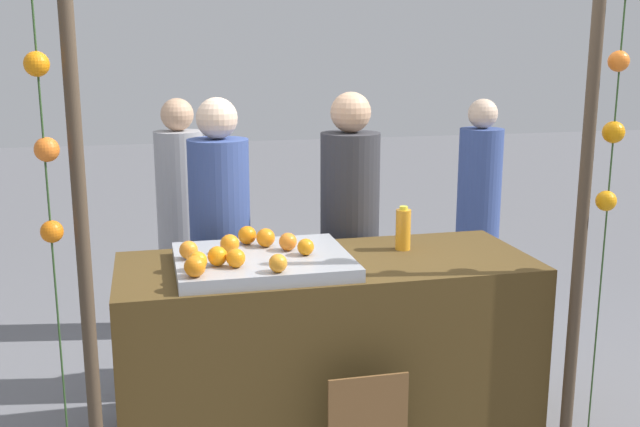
{
  "coord_description": "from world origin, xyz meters",
  "views": [
    {
      "loc": [
        -0.82,
        -3.31,
        1.89
      ],
      "look_at": [
        0.0,
        0.15,
        1.09
      ],
      "focal_mm": 41.55,
      "sensor_mm": 36.0,
      "label": 1
    }
  ],
  "objects_px": {
    "orange_0": "(306,247)",
    "orange_1": "(189,250)",
    "stall_counter": "(327,348)",
    "vendor_right": "(349,249)",
    "vendor_left": "(221,258)",
    "juice_bottle": "(403,229)"
  },
  "relations": [
    {
      "from": "stall_counter",
      "to": "orange_1",
      "type": "height_order",
      "value": "orange_1"
    },
    {
      "from": "orange_0",
      "to": "vendor_right",
      "type": "height_order",
      "value": "vendor_right"
    },
    {
      "from": "stall_counter",
      "to": "orange_0",
      "type": "distance_m",
      "value": 0.57
    },
    {
      "from": "vendor_left",
      "to": "juice_bottle",
      "type": "bearing_deg",
      "value": -30.56
    },
    {
      "from": "orange_0",
      "to": "vendor_right",
      "type": "bearing_deg",
      "value": 59.81
    },
    {
      "from": "vendor_right",
      "to": "stall_counter",
      "type": "bearing_deg",
      "value": -114.75
    },
    {
      "from": "stall_counter",
      "to": "vendor_right",
      "type": "bearing_deg",
      "value": 65.25
    },
    {
      "from": "vendor_left",
      "to": "vendor_right",
      "type": "bearing_deg",
      "value": -1.09
    },
    {
      "from": "stall_counter",
      "to": "orange_0",
      "type": "height_order",
      "value": "orange_0"
    },
    {
      "from": "orange_0",
      "to": "juice_bottle",
      "type": "distance_m",
      "value": 0.58
    },
    {
      "from": "juice_bottle",
      "to": "orange_0",
      "type": "bearing_deg",
      "value": -160.09
    },
    {
      "from": "juice_bottle",
      "to": "vendor_left",
      "type": "distance_m",
      "value": 1.04
    },
    {
      "from": "vendor_left",
      "to": "orange_0",
      "type": "bearing_deg",
      "value": -65.5
    },
    {
      "from": "juice_bottle",
      "to": "vendor_right",
      "type": "height_order",
      "value": "vendor_right"
    },
    {
      "from": "stall_counter",
      "to": "orange_1",
      "type": "xyz_separation_m",
      "value": [
        -0.65,
        -0.03,
        0.55
      ]
    },
    {
      "from": "juice_bottle",
      "to": "vendor_left",
      "type": "relative_size",
      "value": 0.14
    },
    {
      "from": "orange_1",
      "to": "vendor_left",
      "type": "relative_size",
      "value": 0.05
    },
    {
      "from": "orange_1",
      "to": "juice_bottle",
      "type": "xyz_separation_m",
      "value": [
        1.08,
        0.14,
        0.0
      ]
    },
    {
      "from": "stall_counter",
      "to": "orange_1",
      "type": "distance_m",
      "value": 0.86
    },
    {
      "from": "stall_counter",
      "to": "orange_1",
      "type": "bearing_deg",
      "value": -177.66
    },
    {
      "from": "stall_counter",
      "to": "juice_bottle",
      "type": "xyz_separation_m",
      "value": [
        0.42,
        0.11,
        0.55
      ]
    },
    {
      "from": "orange_0",
      "to": "orange_1",
      "type": "xyz_separation_m",
      "value": [
        -0.53,
        0.06,
        0.0
      ]
    }
  ]
}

